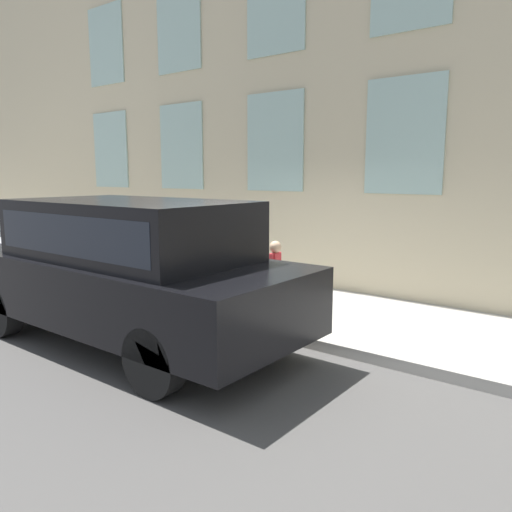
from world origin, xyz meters
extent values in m
plane|color=#514F4C|center=(0.00, 0.00, 0.00)|extent=(80.00, 80.00, 0.00)
cube|color=#B2ADA3|center=(1.36, 0.00, 0.07)|extent=(2.72, 60.00, 0.14)
cube|color=#9EBCB2|center=(2.70, -1.29, 2.85)|extent=(0.03, 1.32, 1.87)
cube|color=#9EBCB2|center=(2.70, 1.29, 2.85)|extent=(0.03, 1.32, 1.87)
cube|color=#9EBCB2|center=(2.70, 3.86, 2.85)|extent=(0.03, 1.32, 1.87)
cube|color=#9EBCB2|center=(2.70, 6.44, 2.85)|extent=(0.03, 1.32, 1.87)
cube|color=#9EBCB2|center=(2.70, 1.29, 5.39)|extent=(0.03, 1.32, 1.87)
cube|color=#9EBCB2|center=(2.70, 3.86, 5.39)|extent=(0.03, 1.32, 1.87)
cube|color=#9EBCB2|center=(2.70, 6.44, 5.39)|extent=(0.03, 1.32, 1.87)
cylinder|color=#2D7260|center=(0.48, 0.39, 0.16)|extent=(0.33, 0.33, 0.04)
cylinder|color=#2D7260|center=(0.48, 0.39, 0.45)|extent=(0.24, 0.24, 0.62)
sphere|color=#2C5D50|center=(0.48, 0.39, 0.76)|extent=(0.25, 0.25, 0.25)
cylinder|color=black|center=(0.48, 0.39, 0.84)|extent=(0.08, 0.08, 0.10)
cylinder|color=#2D7260|center=(0.48, 0.22, 0.52)|extent=(0.09, 0.10, 0.09)
cylinder|color=#2D7260|center=(0.48, 0.56, 0.52)|extent=(0.09, 0.10, 0.09)
cylinder|color=navy|center=(0.61, -0.20, 0.41)|extent=(0.08, 0.08, 0.54)
cylinder|color=navy|center=(0.72, -0.20, 0.41)|extent=(0.08, 0.08, 0.54)
cube|color=red|center=(0.67, -0.20, 0.88)|extent=(0.15, 0.10, 0.40)
cylinder|color=red|center=(0.56, -0.20, 0.89)|extent=(0.06, 0.06, 0.38)
cylinder|color=red|center=(0.77, -0.20, 0.89)|extent=(0.06, 0.06, 0.38)
sphere|color=tan|center=(0.67, -0.20, 1.17)|extent=(0.18, 0.18, 0.18)
cylinder|color=black|center=(-2.14, 2.47, 0.37)|extent=(0.24, 0.74, 0.74)
cylinder|color=black|center=(-0.36, 2.47, 0.37)|extent=(0.24, 0.74, 0.74)
cylinder|color=black|center=(-2.14, -0.70, 0.37)|extent=(0.24, 0.74, 0.74)
cylinder|color=black|center=(-0.36, -0.70, 0.37)|extent=(0.24, 0.74, 0.74)
cube|color=black|center=(-1.25, 0.88, 0.77)|extent=(2.03, 5.11, 0.80)
cube|color=black|center=(-1.25, 0.75, 1.54)|extent=(1.78, 3.17, 0.74)
cube|color=#1E232D|center=(-1.25, 0.75, 1.54)|extent=(1.79, 2.91, 0.47)
cylinder|color=black|center=(-0.31, 5.19, 0.35)|extent=(0.24, 0.71, 0.71)
camera|label=1|loc=(-5.30, -4.45, 2.23)|focal=35.00mm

